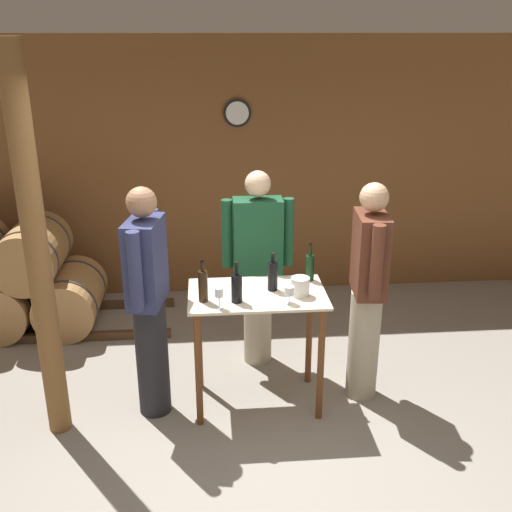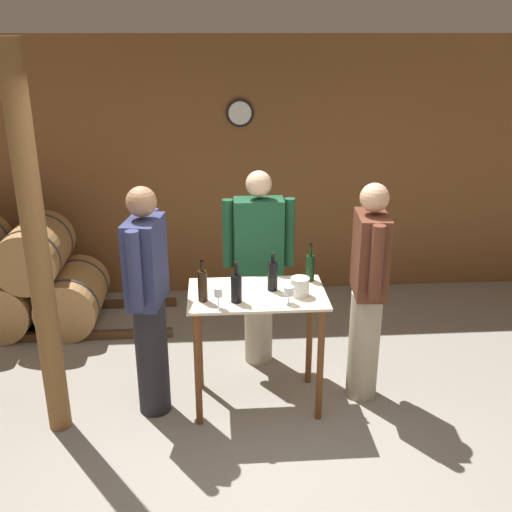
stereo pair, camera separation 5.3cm
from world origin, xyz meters
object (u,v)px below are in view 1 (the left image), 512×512
Objects in this scene: wine_bottle_left at (237,287)px; person_host at (148,299)px; wine_glass_near_center at (289,291)px; wine_bottle_far_left at (203,285)px; wine_bottle_right at (310,267)px; person_visitor_bearded at (368,289)px; wooden_post at (37,255)px; person_visitor_with_scarf at (258,265)px; wine_glass_near_left at (219,294)px; ice_bucket at (300,286)px; wine_bottle_center at (273,275)px.

person_host reaches higher than wine_bottle_left.
wine_bottle_far_left is at bearing 171.78° from wine_glass_near_center.
person_visitor_bearded is (0.42, -0.16, -0.13)m from wine_bottle_right.
wooden_post is 21.14× the size of wine_glass_near_center.
wine_bottle_far_left is 1.03× the size of wine_bottle_right.
wine_bottle_left is 0.18× the size of person_visitor_with_scarf.
wine_bottle_far_left is at bearing -121.28° from person_visitor_with_scarf.
wooden_post is 1.80m from person_visitor_with_scarf.
wooden_post is 18.03× the size of wine_glass_near_left.
wine_bottle_far_left is at bearing 5.10° from wooden_post.
wine_bottle_far_left is 0.70m from ice_bucket.
wine_bottle_center is at bearing 33.98° from wine_bottle_left.
wine_bottle_right is at bearing 62.04° from wine_glass_near_center.
wooden_post is at bearing -174.90° from wine_bottle_far_left.
person_host is (-1.09, 0.02, -0.07)m from ice_bucket.
person_visitor_with_scarf reaches higher than ice_bucket.
wine_bottle_right reaches higher than wine_bottle_center.
wine_bottle_right is 0.17× the size of person_visitor_bearded.
wooden_post reaches higher than ice_bucket.
wine_bottle_right is 2.31× the size of wine_glass_near_center.
wine_bottle_far_left is 0.18× the size of person_visitor_with_scarf.
person_visitor_bearded reaches higher than wine_bottle_far_left.
wine_bottle_left is 0.17× the size of person_visitor_bearded.
person_visitor_with_scarf is at bearing 100.13° from wine_glass_near_center.
person_visitor_with_scarf reaches higher than wine_bottle_left.
person_visitor_with_scarf is (-0.36, 0.43, -0.15)m from wine_bottle_right.
wooden_post reaches higher than wine_glass_near_center.
wine_bottle_far_left is 0.17× the size of person_host.
wine_glass_near_left is at bearing -145.51° from wine_bottle_center.
wine_bottle_right is 0.30m from ice_bucket.
person_visitor_with_scarf is at bearing 28.81° from wooden_post.
wooden_post is at bearing -166.72° from person_host.
wine_glass_near_center is 0.08× the size of person_visitor_with_scarf.
wine_bottle_far_left is at bearing -158.92° from wine_bottle_right.
person_visitor_bearded is (0.72, -0.00, -0.13)m from wine_bottle_center.
wooden_post is 1.22m from wine_glass_near_left.
person_visitor_with_scarf reaches higher than wine_bottle_far_left.
wine_glass_near_left is at bearing -111.59° from person_visitor_with_scarf.
person_visitor_with_scarf is (-0.25, 0.70, -0.10)m from ice_bucket.
ice_bucket is 1.09m from person_host.
wine_glass_near_center is 0.16m from ice_bucket.
person_visitor_bearded reaches higher than wine_glass_near_center.
wine_bottle_left reaches higher than ice_bucket.
wine_glass_near_center is at bearing -159.28° from person_visitor_bearded.
person_host is at bearing -176.96° from person_visitor_bearded.
ice_bucket is 0.08× the size of person_visitor_bearded.
wine_bottle_far_left is 0.24m from wine_bottle_left.
wooden_post reaches higher than wine_glass_near_left.
wine_bottle_left reaches higher than wine_bottle_right.
wine_bottle_right is at bearing 28.02° from wine_bottle_center.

